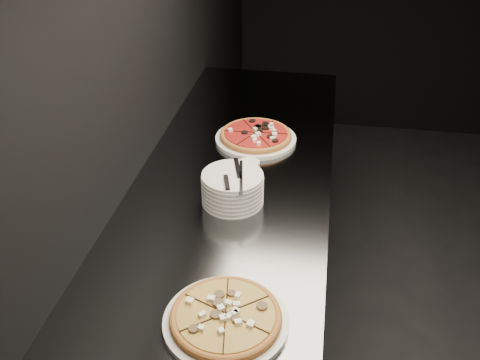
% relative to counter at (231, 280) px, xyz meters
% --- Properties ---
extents(wall_left, '(0.02, 5.00, 2.80)m').
position_rel_counter_xyz_m(wall_left, '(-0.37, 0.00, 0.94)').
color(wall_left, black).
rests_on(wall_left, floor).
extents(counter, '(0.74, 2.44, 0.92)m').
position_rel_counter_xyz_m(counter, '(0.00, 0.00, 0.00)').
color(counter, '#57595D').
rests_on(counter, floor).
extents(pizza_mushroom, '(0.39, 0.39, 0.04)m').
position_rel_counter_xyz_m(pizza_mushroom, '(0.11, -0.65, 0.48)').
color(pizza_mushroom, silver).
rests_on(pizza_mushroom, counter).
extents(pizza_tomato, '(0.35, 0.35, 0.04)m').
position_rel_counter_xyz_m(pizza_tomato, '(0.04, 0.39, 0.48)').
color(pizza_tomato, silver).
rests_on(pizza_tomato, counter).
extents(plate_stack, '(0.22, 0.22, 0.11)m').
position_rel_counter_xyz_m(plate_stack, '(0.03, -0.08, 0.52)').
color(plate_stack, silver).
rests_on(plate_stack, counter).
extents(cutlery, '(0.07, 0.23, 0.01)m').
position_rel_counter_xyz_m(cutlery, '(0.03, -0.10, 0.58)').
color(cutlery, '#ACAEB3').
rests_on(cutlery, plate_stack).
extents(ramekin, '(0.08, 0.08, 0.07)m').
position_rel_counter_xyz_m(ramekin, '(0.06, 0.09, 0.49)').
color(ramekin, silver).
rests_on(ramekin, counter).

